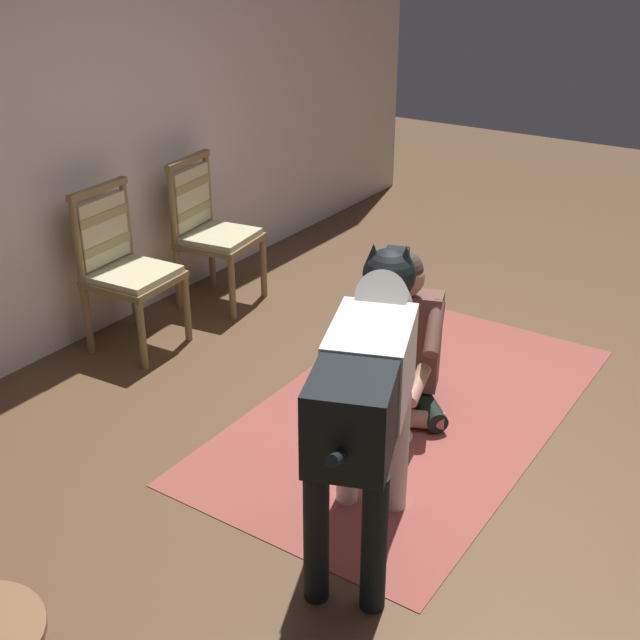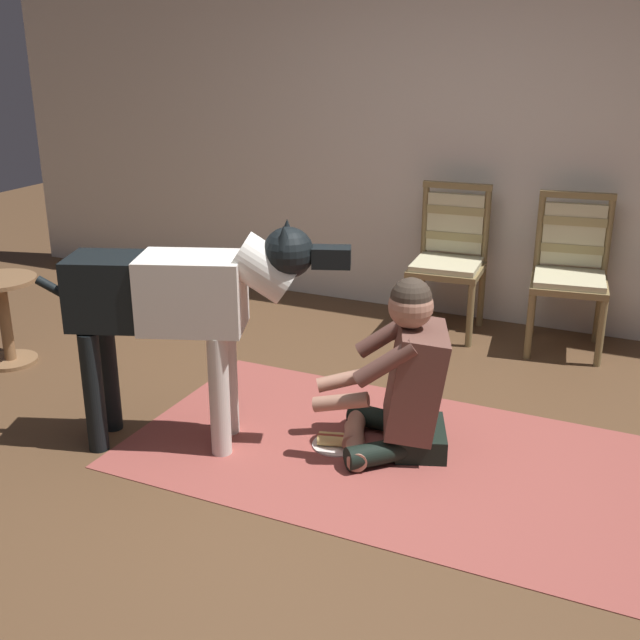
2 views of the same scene
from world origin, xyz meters
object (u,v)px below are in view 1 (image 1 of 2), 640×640
dining_chair_left_of_pair (121,261)px  hot_dog_on_plate (389,432)px  dining_chair_right_of_pair (208,224)px  person_sitting_on_floor (401,345)px  large_dog (368,380)px

dining_chair_left_of_pair → hot_dog_on_plate: 1.91m
dining_chair_left_of_pair → hot_dog_on_plate: bearing=-90.6°
dining_chair_right_of_pair → hot_dog_on_plate: (-0.80, -1.84, -0.52)m
person_sitting_on_floor → hot_dog_on_plate: (-0.30, -0.11, -0.33)m
dining_chair_left_of_pair → person_sitting_on_floor: (0.28, -1.73, -0.18)m
dining_chair_left_of_pair → hot_dog_on_plate: size_ratio=4.11×
dining_chair_right_of_pair → person_sitting_on_floor: size_ratio=1.13×
dining_chair_right_of_pair → person_sitting_on_floor: bearing=-106.1°
large_dog → hot_dog_on_plate: bearing=20.7°
hot_dog_on_plate → dining_chair_left_of_pair: bearing=89.4°
hot_dog_on_plate → dining_chair_right_of_pair: bearing=66.6°
person_sitting_on_floor → large_dog: bearing=-159.3°
dining_chair_left_of_pair → dining_chair_right_of_pair: (0.78, -0.00, 0.00)m
person_sitting_on_floor → hot_dog_on_plate: person_sitting_on_floor is taller
dining_chair_right_of_pair → large_dog: size_ratio=0.70×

